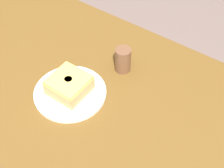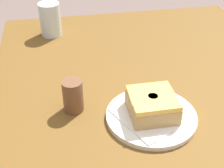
% 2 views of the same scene
% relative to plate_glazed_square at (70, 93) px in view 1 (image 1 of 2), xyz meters
% --- Properties ---
extents(table, '(1.28, 0.80, 0.74)m').
position_rel_plate_glazed_square_xyz_m(table, '(-0.05, -0.04, -0.08)').
color(table, brown).
rests_on(table, ground_plane).
extents(plate_glazed_square, '(0.19, 0.19, 0.01)m').
position_rel_plate_glazed_square_xyz_m(plate_glazed_square, '(0.00, 0.00, 0.00)').
color(plate_glazed_square, white).
rests_on(plate_glazed_square, table).
extents(napkin_glazed_square, '(0.18, 0.18, 0.00)m').
position_rel_plate_glazed_square_xyz_m(napkin_glazed_square, '(0.00, 0.00, 0.01)').
color(napkin_glazed_square, white).
rests_on(napkin_glazed_square, plate_glazed_square).
extents(donut_glazed_square, '(0.10, 0.10, 0.05)m').
position_rel_plate_glazed_square_xyz_m(donut_glazed_square, '(-0.00, -0.00, 0.03)').
color(donut_glazed_square, tan).
rests_on(donut_glazed_square, napkin_glazed_square).
extents(sugar_jar, '(0.04, 0.04, 0.07)m').
position_rel_plate_glazed_square_xyz_m(sugar_jar, '(0.06, 0.16, 0.03)').
color(sugar_jar, brown).
rests_on(sugar_jar, table).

